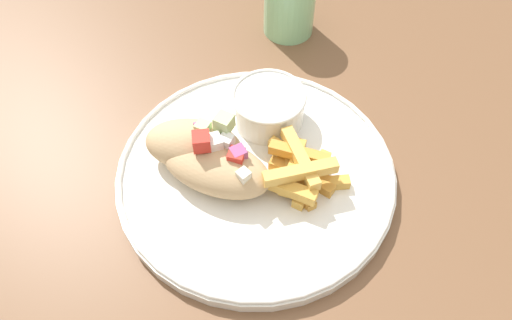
# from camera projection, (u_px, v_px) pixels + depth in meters

# --- Properties ---
(table) EXTENTS (1.36, 1.36, 0.73)m
(table) POSITION_uv_depth(u_px,v_px,m) (280.00, 191.00, 0.63)
(table) COLOR brown
(table) RESTS_ON ground_plane
(plate) EXTENTS (0.31, 0.31, 0.02)m
(plate) POSITION_uv_depth(u_px,v_px,m) (256.00, 173.00, 0.56)
(plate) COLOR white
(plate) RESTS_ON table
(pita_sandwich_near) EXTENTS (0.14, 0.13, 0.05)m
(pita_sandwich_near) POSITION_uv_depth(u_px,v_px,m) (216.00, 167.00, 0.53)
(pita_sandwich_near) COLOR tan
(pita_sandwich_near) RESTS_ON plate
(pita_sandwich_far) EXTENTS (0.12, 0.10, 0.07)m
(pita_sandwich_far) POSITION_uv_depth(u_px,v_px,m) (194.00, 144.00, 0.54)
(pita_sandwich_far) COLOR tan
(pita_sandwich_far) RESTS_ON plate
(fries_pile) EXTENTS (0.11, 0.10, 0.04)m
(fries_pile) POSITION_uv_depth(u_px,v_px,m) (297.00, 173.00, 0.53)
(fries_pile) COLOR gold
(fries_pile) RESTS_ON plate
(sauce_ramekin) EXTENTS (0.09, 0.09, 0.04)m
(sauce_ramekin) POSITION_uv_depth(u_px,v_px,m) (268.00, 106.00, 0.58)
(sauce_ramekin) COLOR white
(sauce_ramekin) RESTS_ON plate
(water_glass) EXTENTS (0.07, 0.07, 0.09)m
(water_glass) POSITION_uv_depth(u_px,v_px,m) (289.00, 5.00, 0.68)
(water_glass) COLOR #8CCC93
(water_glass) RESTS_ON table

